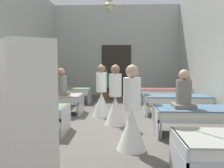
{
  "coord_description": "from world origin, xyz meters",
  "views": [
    {
      "loc": [
        0.24,
        -5.63,
        1.47
      ],
      "look_at": [
        0.0,
        0.06,
        0.98
      ],
      "focal_mm": 35.79,
      "sensor_mm": 36.0,
      "label": 1
    }
  ],
  "objects": [
    {
      "name": "bed_right_row_3",
      "position": [
        1.89,
        2.85,
        0.44
      ],
      "size": [
        1.9,
        0.84,
        0.57
      ],
      "color": "#B7BCC1",
      "rests_on": "ground"
    },
    {
      "name": "bed_left_row_3",
      "position": [
        -1.89,
        2.85,
        0.44
      ],
      "size": [
        1.9,
        0.84,
        0.57
      ],
      "color": "#B7BCC1",
      "rests_on": "ground"
    },
    {
      "name": "ground_plane",
      "position": [
        0.0,
        0.0,
        -0.05
      ],
      "size": [
        6.48,
        10.81,
        0.1
      ],
      "primitive_type": "cube",
      "color": "#59544C"
    },
    {
      "name": "nurse_near_aisle",
      "position": [
        -0.33,
        0.64,
        0.53
      ],
      "size": [
        0.52,
        0.52,
        1.49
      ],
      "rotation": [
        0.0,
        0.0,
        0.75
      ],
      "color": "white",
      "rests_on": "ground"
    },
    {
      "name": "room_shell",
      "position": [
        -0.0,
        1.24,
        2.15
      ],
      "size": [
        6.28,
        10.41,
        4.28
      ],
      "color": "#B2B7AD",
      "rests_on": "ground"
    },
    {
      "name": "patient_seated_primary",
      "position": [
        1.54,
        -0.95,
        0.87
      ],
      "size": [
        0.44,
        0.44,
        0.8
      ],
      "color": "slate",
      "rests_on": "bed_right_row_1"
    },
    {
      "name": "patient_seated_secondary",
      "position": [
        -1.54,
        0.88,
        0.87
      ],
      "size": [
        0.44,
        0.44,
        0.8
      ],
      "color": "slate",
      "rests_on": "bed_left_row_2"
    },
    {
      "name": "bed_right_row_2",
      "position": [
        1.89,
        0.95,
        0.44
      ],
      "size": [
        1.9,
        0.84,
        0.57
      ],
      "color": "#B7BCC1",
      "rests_on": "ground"
    },
    {
      "name": "potted_plant",
      "position": [
        -0.44,
        3.68,
        0.88
      ],
      "size": [
        0.63,
        0.63,
        1.47
      ],
      "color": "brown",
      "rests_on": "ground"
    },
    {
      "name": "nurse_far_aisle",
      "position": [
        0.42,
        -1.84,
        0.53
      ],
      "size": [
        0.52,
        0.52,
        1.49
      ],
      "rotation": [
        0.0,
        0.0,
        5.8
      ],
      "color": "white",
      "rests_on": "ground"
    },
    {
      "name": "nurse_mid_aisle",
      "position": [
        0.09,
        -0.23,
        0.53
      ],
      "size": [
        0.52,
        0.52,
        1.49
      ],
      "rotation": [
        0.0,
        0.0,
        2.13
      ],
      "color": "white",
      "rests_on": "ground"
    },
    {
      "name": "bed_right_row_1",
      "position": [
        1.89,
        -0.95,
        0.44
      ],
      "size": [
        1.9,
        0.84,
        0.57
      ],
      "color": "#B7BCC1",
      "rests_on": "ground"
    },
    {
      "name": "bed_left_row_2",
      "position": [
        -1.89,
        0.95,
        0.44
      ],
      "size": [
        1.9,
        0.84,
        0.57
      ],
      "color": "#B7BCC1",
      "rests_on": "ground"
    },
    {
      "name": "bed_left_row_1",
      "position": [
        -1.89,
        -0.95,
        0.44
      ],
      "size": [
        1.9,
        0.84,
        0.57
      ],
      "color": "#B7BCC1",
      "rests_on": "ground"
    }
  ]
}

